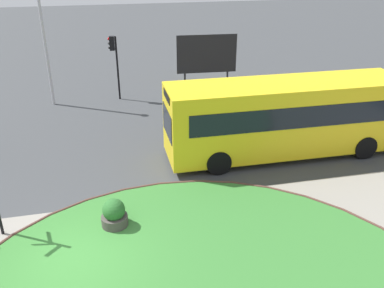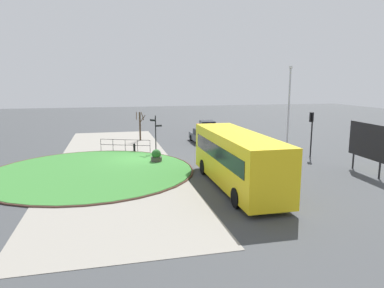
% 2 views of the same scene
% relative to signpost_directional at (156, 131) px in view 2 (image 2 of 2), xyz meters
% --- Properties ---
extents(ground, '(120.00, 120.00, 0.00)m').
position_rel_signpost_directional_xyz_m(ground, '(2.29, -1.83, -1.90)').
color(ground, '#3D3F42').
extents(sidewalk_paving, '(32.00, 8.68, 0.02)m').
position_rel_signpost_directional_xyz_m(sidewalk_paving, '(2.29, -3.49, -1.89)').
color(sidewalk_paving, gray).
rests_on(sidewalk_paving, ground).
extents(grass_island, '(13.72, 13.72, 0.10)m').
position_rel_signpost_directional_xyz_m(grass_island, '(5.29, -5.15, -1.85)').
color(grass_island, '#387A33').
rests_on(grass_island, ground).
extents(grass_kerb_ring, '(14.03, 14.03, 0.11)m').
position_rel_signpost_directional_xyz_m(grass_kerb_ring, '(5.29, -5.15, -1.84)').
color(grass_kerb_ring, brown).
rests_on(grass_kerb_ring, ground).
extents(signpost_directional, '(0.72, 0.98, 3.29)m').
position_rel_signpost_directional_xyz_m(signpost_directional, '(0.00, 0.00, 0.00)').
color(signpost_directional, black).
rests_on(signpost_directional, ground).
extents(bollard_foreground, '(0.19, 0.19, 0.77)m').
position_rel_signpost_directional_xyz_m(bollard_foreground, '(-1.05, -1.78, -1.50)').
color(bollard_foreground, black).
rests_on(bollard_foreground, ground).
extents(railing_grass_edge, '(1.68, 4.23, 1.08)m').
position_rel_signpost_directional_xyz_m(railing_grass_edge, '(-1.33, -2.55, -1.21)').
color(railing_grass_edge, black).
rests_on(railing_grass_edge, ground).
extents(bus_yellow, '(10.01, 2.63, 3.19)m').
position_rel_signpost_directional_xyz_m(bus_yellow, '(10.87, 3.27, -0.18)').
color(bus_yellow, yellow).
rests_on(bus_yellow, ground).
extents(car_near_lane, '(4.31, 1.85, 1.38)m').
position_rel_signpost_directional_xyz_m(car_near_lane, '(-4.24, 5.27, -1.25)').
color(car_near_lane, '#474C51').
rests_on(car_near_lane, ground).
extents(car_far_lane, '(4.59, 2.21, 1.50)m').
position_rel_signpost_directional_xyz_m(car_far_lane, '(-10.46, 7.55, -1.20)').
color(car_far_lane, maroon).
rests_on(car_far_lane, ground).
extents(traffic_light_near, '(0.49, 0.30, 3.66)m').
position_rel_signpost_directional_xyz_m(traffic_light_near, '(4.38, 12.13, 0.79)').
color(traffic_light_near, black).
rests_on(traffic_light_near, ground).
extents(lamppost_tall, '(0.32, 0.32, 7.47)m').
position_rel_signpost_directional_xyz_m(lamppost_tall, '(0.78, 12.02, 2.13)').
color(lamppost_tall, '#B7B7BC').
rests_on(lamppost_tall, ground).
extents(billboard_left, '(3.71, 0.38, 3.39)m').
position_rel_signpost_directional_xyz_m(billboard_left, '(9.97, 12.82, 0.28)').
color(billboard_left, black).
rests_on(billboard_left, ground).
extents(planter_near_signpost, '(0.84, 0.84, 1.02)m').
position_rel_signpost_directional_xyz_m(planter_near_signpost, '(3.49, -0.43, -1.44)').
color(planter_near_signpost, '#47423D').
rests_on(planter_near_signpost, ground).
extents(street_tree_bare, '(1.05, 1.03, 3.01)m').
position_rel_signpost_directional_xyz_m(street_tree_bare, '(-6.90, -0.73, -0.23)').
color(street_tree_bare, '#423323').
rests_on(street_tree_bare, ground).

